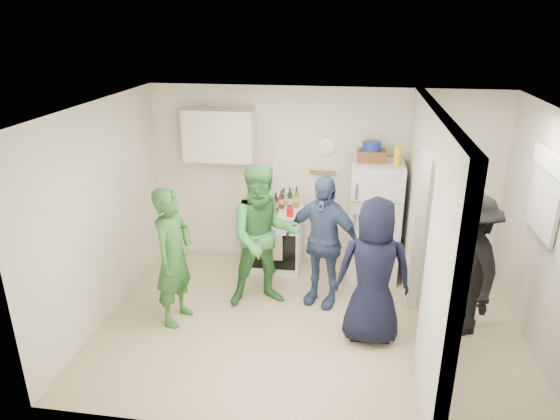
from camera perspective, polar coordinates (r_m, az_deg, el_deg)
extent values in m
plane|color=tan|center=(5.97, 3.33, -12.86)|extent=(4.80, 4.80, 0.00)
plane|color=silver|center=(6.97, 4.87, 3.65)|extent=(4.80, 0.00, 4.80)
plane|color=silver|center=(3.87, 1.32, -11.52)|extent=(4.80, 0.00, 4.80)
plane|color=silver|center=(6.05, -19.67, -0.34)|extent=(0.00, 3.40, 3.40)
plane|color=silver|center=(5.72, 28.33, -2.94)|extent=(0.00, 3.40, 3.40)
plane|color=white|center=(5.02, 3.95, 11.49)|extent=(4.80, 4.80, 0.00)
cube|color=silver|center=(6.44, 15.21, 1.47)|extent=(0.12, 1.20, 2.50)
cube|color=silver|center=(4.44, 18.05, -8.06)|extent=(0.12, 1.20, 2.50)
cube|color=silver|center=(5.11, 17.58, 8.44)|extent=(0.12, 1.00, 0.40)
cube|color=white|center=(7.02, -0.46, -3.30)|extent=(0.73, 0.60, 0.87)
cube|color=silver|center=(6.86, -6.95, 8.49)|extent=(0.95, 0.34, 0.70)
cube|color=white|center=(6.78, 10.73, -1.20)|extent=(0.66, 0.64, 1.60)
cube|color=brown|center=(6.54, 10.36, 6.12)|extent=(0.35, 0.25, 0.15)
cylinder|color=navy|center=(6.51, 10.43, 7.23)|extent=(0.24, 0.24, 0.11)
cylinder|color=gold|center=(6.41, 13.29, 6.04)|extent=(0.09, 0.09, 0.25)
cylinder|color=white|center=(6.82, 5.39, 7.19)|extent=(0.22, 0.02, 0.22)
cube|color=olive|center=(6.89, 4.86, 4.32)|extent=(0.35, 0.08, 0.03)
cube|color=black|center=(5.76, 28.22, 1.52)|extent=(0.03, 0.70, 0.80)
cube|color=white|center=(5.75, 28.08, 1.53)|extent=(0.04, 0.76, 0.86)
cube|color=white|center=(5.65, 28.45, 4.88)|extent=(0.04, 0.82, 0.18)
cylinder|color=yellow|center=(6.62, -1.80, 0.38)|extent=(0.09, 0.09, 0.25)
cylinder|color=red|center=(6.61, 1.14, -0.24)|extent=(0.09, 0.09, 0.12)
imported|color=#2F692A|center=(5.77, -12.06, -5.28)|extent=(0.50, 0.66, 1.63)
imported|color=#398344|center=(5.96, -1.88, -3.07)|extent=(1.04, 0.92, 1.79)
imported|color=#345071|center=(6.02, 4.86, -3.57)|extent=(1.05, 0.70, 1.66)
imported|color=black|center=(5.41, 10.66, -6.98)|extent=(0.82, 0.55, 1.64)
imported|color=black|center=(5.84, 20.66, -5.87)|extent=(0.83, 1.17, 1.64)
cylinder|color=brown|center=(6.95, -2.62, 1.51)|extent=(0.06, 0.06, 0.28)
cylinder|color=#1D521B|center=(6.78, -2.12, 0.88)|extent=(0.07, 0.07, 0.25)
cylinder|color=silver|center=(6.93, -1.11, 1.69)|extent=(0.07, 0.07, 0.33)
cylinder|color=#59150F|center=(6.74, -0.48, 0.87)|extent=(0.07, 0.07, 0.27)
cylinder|color=#A3A4B4|center=(6.95, 0.41, 1.48)|extent=(0.08, 0.08, 0.26)
cylinder|color=black|center=(6.79, 1.13, 1.29)|extent=(0.07, 0.07, 0.33)
cylinder|color=olive|center=(6.90, 1.91, 1.47)|extent=(0.06, 0.06, 0.30)
cylinder|color=silver|center=(6.73, -3.15, 0.77)|extent=(0.06, 0.06, 0.26)
cylinder|color=#54270E|center=(6.87, 0.17, 1.22)|extent=(0.07, 0.07, 0.26)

